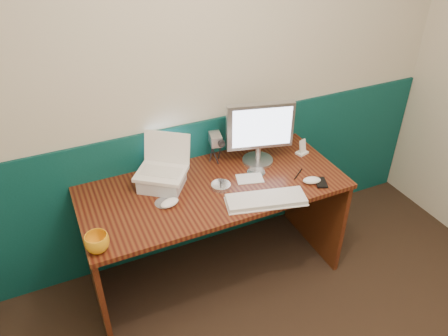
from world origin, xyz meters
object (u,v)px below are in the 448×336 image
desk (214,232)px  monitor (259,133)px  mug (97,243)px  keyboard (266,200)px  camcorder (215,148)px  laptop (160,158)px

desk → monitor: (0.37, 0.13, 0.59)m
monitor → mug: monitor is taller
desk → keyboard: (0.21, -0.27, 0.39)m
monitor → camcorder: 0.30m
laptop → desk: bearing=13.4°
monitor → keyboard: bearing=-97.6°
desk → laptop: 0.66m
desk → mug: (-0.74, -0.26, 0.42)m
laptop → mug: 0.62m
camcorder → laptop: bearing=-150.8°
camcorder → mug: bearing=-137.4°
laptop → monitor: monitor is taller
desk → keyboard: bearing=-52.1°
desk → keyboard: 0.52m
desk → monitor: size_ratio=3.78×
camcorder → keyboard: bearing=-68.1°
keyboard → camcorder: camcorder is taller
mug → camcorder: bearing=30.6°
laptop → mug: (-0.46, -0.38, -0.16)m
keyboard → camcorder: 0.53m
laptop → monitor: (0.65, 0.01, 0.01)m
laptop → keyboard: laptop is taller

